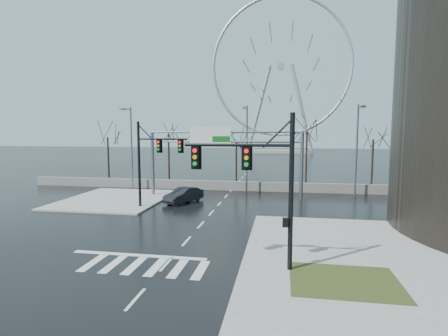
% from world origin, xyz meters
% --- Properties ---
extents(ground, '(260.00, 260.00, 0.00)m').
position_xyz_m(ground, '(0.00, 0.00, 0.00)').
color(ground, black).
rests_on(ground, ground).
extents(sidewalk_near, '(12.00, 12.00, 0.15)m').
position_xyz_m(sidewalk_near, '(10.00, -9.00, 0.07)').
color(sidewalk_near, gray).
rests_on(sidewalk_near, ground).
extents(sidewalk_right_ext, '(12.00, 10.00, 0.15)m').
position_xyz_m(sidewalk_right_ext, '(10.00, 2.00, 0.07)').
color(sidewalk_right_ext, gray).
rests_on(sidewalk_right_ext, ground).
extents(sidewalk_far, '(10.00, 12.00, 0.15)m').
position_xyz_m(sidewalk_far, '(-11.00, 12.00, 0.07)').
color(sidewalk_far, gray).
rests_on(sidewalk_far, ground).
extents(grass_strip, '(5.00, 4.00, 0.02)m').
position_xyz_m(grass_strip, '(9.00, -5.00, 0.15)').
color(grass_strip, '#313C19').
rests_on(grass_strip, sidewalk_near).
extents(barrier_wall, '(52.00, 0.50, 1.10)m').
position_xyz_m(barrier_wall, '(0.00, 20.00, 0.55)').
color(barrier_wall, slate).
rests_on(barrier_wall, ground).
extents(signal_mast_near, '(5.52, 0.41, 8.00)m').
position_xyz_m(signal_mast_near, '(5.14, -4.04, 4.87)').
color(signal_mast_near, black).
rests_on(signal_mast_near, ground).
extents(signal_mast_far, '(4.72, 0.41, 8.00)m').
position_xyz_m(signal_mast_far, '(-5.87, 8.96, 4.83)').
color(signal_mast_far, black).
rests_on(signal_mast_far, ground).
extents(sign_gantry, '(16.36, 0.40, 7.60)m').
position_xyz_m(sign_gantry, '(-0.38, 14.96, 5.18)').
color(sign_gantry, slate).
rests_on(sign_gantry, ground).
extents(streetlight_left, '(0.50, 2.55, 10.00)m').
position_xyz_m(streetlight_left, '(-12.00, 18.16, 5.89)').
color(streetlight_left, slate).
rests_on(streetlight_left, ground).
extents(streetlight_mid, '(0.50, 2.55, 10.00)m').
position_xyz_m(streetlight_mid, '(2.00, 18.16, 5.89)').
color(streetlight_mid, slate).
rests_on(streetlight_mid, ground).
extents(streetlight_right, '(0.50, 2.55, 10.00)m').
position_xyz_m(streetlight_right, '(14.00, 18.16, 5.89)').
color(streetlight_right, slate).
rests_on(streetlight_right, ground).
extents(tree_far_left, '(3.50, 3.50, 7.00)m').
position_xyz_m(tree_far_left, '(-18.00, 24.00, 5.57)').
color(tree_far_left, black).
rests_on(tree_far_left, ground).
extents(tree_left, '(3.75, 3.75, 7.50)m').
position_xyz_m(tree_left, '(-9.00, 23.50, 5.98)').
color(tree_left, black).
rests_on(tree_left, ground).
extents(tree_center, '(3.25, 3.25, 6.50)m').
position_xyz_m(tree_center, '(0.00, 24.50, 5.17)').
color(tree_center, black).
rests_on(tree_center, ground).
extents(tree_right, '(3.90, 3.90, 7.80)m').
position_xyz_m(tree_right, '(9.00, 23.50, 6.22)').
color(tree_right, black).
rests_on(tree_right, ground).
extents(tree_far_right, '(3.40, 3.40, 6.80)m').
position_xyz_m(tree_far_right, '(17.00, 24.00, 5.41)').
color(tree_far_right, black).
rests_on(tree_far_right, ground).
extents(ferris_wheel, '(45.00, 6.00, 50.91)m').
position_xyz_m(ferris_wheel, '(5.00, 95.00, 26.13)').
color(ferris_wheel, gray).
rests_on(ferris_wheel, ground).
extents(car, '(3.37, 4.84, 1.51)m').
position_xyz_m(car, '(-3.65, 11.95, 0.76)').
color(car, black).
rests_on(car, ground).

